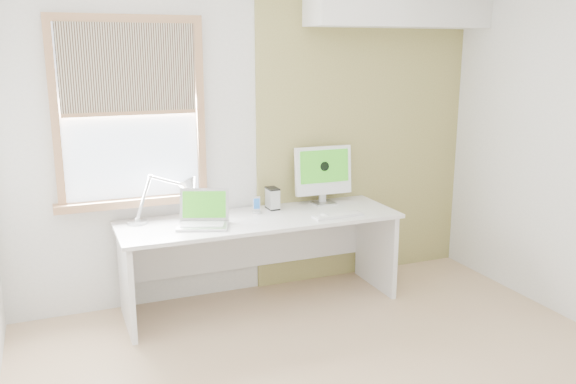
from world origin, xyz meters
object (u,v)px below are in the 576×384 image
external_drive (272,198)px  desk_lamp (180,193)px  desk (258,239)px  imac (323,172)px  laptop (204,216)px

external_drive → desk_lamp: bearing=174.9°
desk → desk_lamp: 0.72m
desk → imac: bearing=14.3°
desk_lamp → external_drive: 0.76m
desk_lamp → laptop: 0.34m
desk_lamp → external_drive: (0.75, -0.07, -0.10)m
laptop → external_drive: 0.68m
desk → external_drive: size_ratio=12.30×
desk → imac: 0.82m
desk_lamp → external_drive: size_ratio=3.69×
imac → desk: bearing=-165.7°
desk → laptop: laptop is taller
desk → laptop: (-0.46, -0.09, 0.26)m
imac → laptop: bearing=-167.1°
desk_lamp → external_drive: desk_lamp is taller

